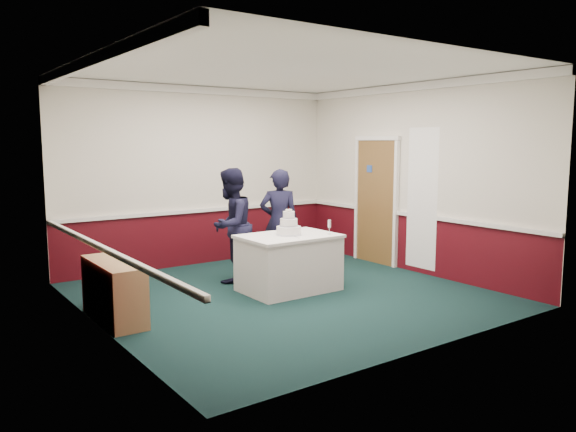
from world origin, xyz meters
TOP-DOWN VIEW (x-y plane):
  - ground at (0.00, 0.00)m, footprint 5.00×5.00m
  - room_shell at (0.08, 0.61)m, footprint 5.00×5.00m
  - sideboard at (-2.28, 0.26)m, footprint 0.41×1.20m
  - cake_table at (0.16, 0.16)m, footprint 1.32×0.92m
  - wedding_cake at (0.16, 0.16)m, footprint 0.35×0.35m
  - cake_knife at (0.13, -0.04)m, footprint 0.04×0.22m
  - champagne_flute at (0.66, -0.12)m, footprint 0.05×0.05m
  - person_man at (-0.23, 1.09)m, footprint 1.04×0.98m
  - person_woman at (0.60, 1.04)m, footprint 0.72×0.64m

SIDE VIEW (x-z plane):
  - ground at x=0.00m, z-range 0.00..0.00m
  - sideboard at x=-2.28m, z-range 0.00..0.70m
  - cake_table at x=0.16m, z-range 0.01..0.80m
  - cake_knife at x=0.13m, z-range 0.79..0.79m
  - person_woman at x=0.60m, z-range 0.00..1.66m
  - person_man at x=-0.23m, z-range 0.00..1.70m
  - wedding_cake at x=0.16m, z-range 0.72..1.08m
  - champagne_flute at x=0.66m, z-range 0.83..1.03m
  - room_shell at x=0.08m, z-range 0.47..3.47m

